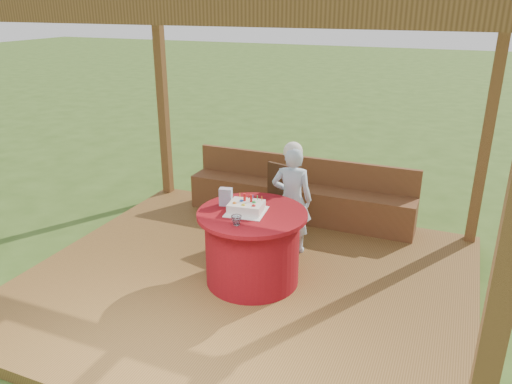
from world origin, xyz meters
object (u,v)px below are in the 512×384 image
at_px(bench, 299,199).
at_px(chair, 278,199).
at_px(drinking_glass, 236,220).
at_px(gift_bag, 226,197).
at_px(elderly_woman, 292,197).
at_px(birthday_cake, 246,207).
at_px(table, 252,246).

distance_m(bench, chair, 0.74).
xyz_separation_m(chair, drinking_glass, (0.10, -1.36, 0.30)).
xyz_separation_m(bench, gift_bag, (-0.25, -1.66, 0.59)).
relative_size(elderly_woman, gift_bag, 7.15).
xyz_separation_m(elderly_woman, drinking_glass, (-0.16, -1.12, 0.16)).
bearing_deg(bench, elderly_woman, -77.40).
relative_size(chair, drinking_glass, 9.12).
distance_m(gift_bag, drinking_glass, 0.50).
height_order(elderly_woman, birthday_cake, elderly_woman).
bearing_deg(gift_bag, bench, 68.03).
distance_m(bench, drinking_glass, 2.12).
relative_size(bench, drinking_glass, 30.32).
relative_size(birthday_cake, drinking_glass, 4.20).
bearing_deg(elderly_woman, bench, 102.60).
xyz_separation_m(chair, gift_bag, (-0.21, -0.96, 0.35)).
height_order(table, gift_bag, gift_bag).
bearing_deg(chair, elderly_woman, -42.44).
relative_size(chair, birthday_cake, 2.17).
height_order(bench, gift_bag, gift_bag).
bearing_deg(table, gift_bag, 168.32).
xyz_separation_m(bench, birthday_cake, (0.01, -1.74, 0.55)).
xyz_separation_m(chair, elderly_woman, (0.26, -0.23, 0.15)).
height_order(bench, chair, chair).
height_order(elderly_woman, drinking_glass, elderly_woman).
height_order(chair, elderly_woman, elderly_woman).
relative_size(bench, gift_bag, 16.55).
bearing_deg(chair, bench, 86.05).
bearing_deg(gift_bag, chair, 64.65).
xyz_separation_m(birthday_cake, drinking_glass, (0.04, -0.31, -0.01)).
relative_size(table, birthday_cake, 2.64).
height_order(birthday_cake, gift_bag, gift_bag).
bearing_deg(gift_bag, elderly_woman, 44.38).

